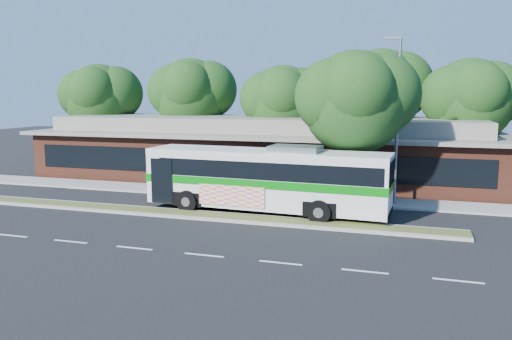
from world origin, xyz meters
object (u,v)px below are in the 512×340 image
Objects in this scene: lamp_post at (397,116)px; sedan at (127,171)px; transit_bus at (267,175)px; sidewalk_tree at (363,100)px.

lamp_post is 19.31m from sedan.
lamp_post is 7.75m from transit_bus.
lamp_post is 0.71× the size of transit_bus.
sidewalk_tree reaches higher than transit_bus.
sedan is at bearing 167.39° from sidewalk_tree.
transit_bus is (-6.20, -3.60, -2.94)m from lamp_post.
lamp_post reaches higher than sidewalk_tree.
sedan is 17.95m from sidewalk_tree.
transit_bus is at bearing -149.84° from lamp_post.
lamp_post is at bearing 17.69° from sidewalk_tree.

